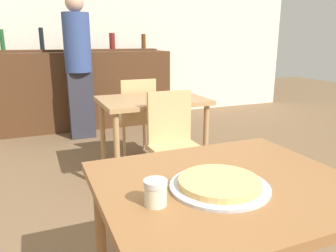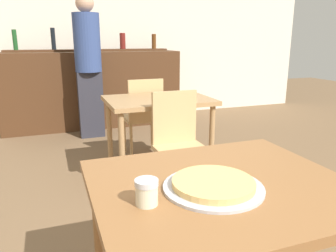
# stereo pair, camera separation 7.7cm
# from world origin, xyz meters

# --- Properties ---
(wall_back) EXTENTS (8.00, 0.05, 2.80)m
(wall_back) POSITION_xyz_m (0.00, 4.46, 1.40)
(wall_back) COLOR silver
(wall_back) RESTS_ON ground_plane
(dining_table_near) EXTENTS (1.03, 0.88, 0.74)m
(dining_table_near) POSITION_xyz_m (0.00, 0.00, 0.66)
(dining_table_near) COLOR brown
(dining_table_near) RESTS_ON ground_plane
(dining_table_far) EXTENTS (0.96, 0.70, 0.76)m
(dining_table_far) POSITION_xyz_m (0.33, 1.81, 0.66)
(dining_table_far) COLOR #A87F51
(dining_table_far) RESTS_ON ground_plane
(bar_counter) EXTENTS (2.60, 0.56, 1.12)m
(bar_counter) POSITION_xyz_m (0.00, 3.95, 0.56)
(bar_counter) COLOR #4C2D19
(bar_counter) RESTS_ON ground_plane
(bar_back_shelf) EXTENTS (2.39, 0.24, 0.34)m
(bar_back_shelf) POSITION_xyz_m (0.02, 4.09, 1.17)
(bar_back_shelf) COLOR #4C2D19
(bar_back_shelf) RESTS_ON bar_counter
(chair_far_side_front) EXTENTS (0.40, 0.40, 0.89)m
(chair_far_side_front) POSITION_xyz_m (0.33, 1.28, 0.51)
(chair_far_side_front) COLOR tan
(chair_far_side_front) RESTS_ON ground_plane
(chair_far_side_back) EXTENTS (0.40, 0.40, 0.89)m
(chair_far_side_back) POSITION_xyz_m (0.33, 2.33, 0.51)
(chair_far_side_back) COLOR tan
(chair_far_side_back) RESTS_ON ground_plane
(pizza_tray) EXTENTS (0.39, 0.39, 0.04)m
(pizza_tray) POSITION_xyz_m (-0.06, -0.04, 0.76)
(pizza_tray) COLOR #B7B7BC
(pizza_tray) RESTS_ON dining_table_near
(cheese_shaker) EXTENTS (0.08, 0.08, 0.09)m
(cheese_shaker) POSITION_xyz_m (-0.34, -0.07, 0.79)
(cheese_shaker) COLOR beige
(cheese_shaker) RESTS_ON dining_table_near
(person_standing) EXTENTS (0.34, 0.34, 1.85)m
(person_standing) POSITION_xyz_m (-0.11, 3.37, 1.01)
(person_standing) COLOR #2D2D38
(person_standing) RESTS_ON ground_plane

